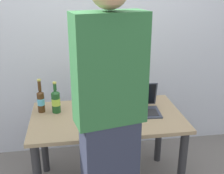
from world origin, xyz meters
TOP-DOWN VIEW (x-y plane):
  - desk at (0.00, 0.00)m, footprint 1.25×0.72m
  - laptop at (0.30, 0.05)m, footprint 0.32×0.29m
  - beer_bottle_green at (-0.42, 0.13)m, footprint 0.07×0.07m
  - beer_bottle_dark at (-0.54, 0.16)m, footprint 0.06×0.06m
  - person_figure at (-0.06, -0.57)m, footprint 0.45×0.33m
  - coffee_mug at (-0.06, -0.16)m, footprint 0.11×0.07m
  - back_wall at (0.00, 0.74)m, footprint 6.00×0.10m

SIDE VIEW (x-z plane):
  - desk at x=0.00m, z-range 0.23..0.94m
  - coffee_mug at x=-0.06m, z-range 0.71..0.81m
  - laptop at x=0.30m, z-range 0.64..0.87m
  - beer_bottle_green at x=-0.42m, z-range 0.67..0.95m
  - beer_bottle_dark at x=-0.54m, z-range 0.67..0.96m
  - person_figure at x=-0.06m, z-range 0.04..1.89m
  - back_wall at x=0.00m, z-range 0.00..2.60m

